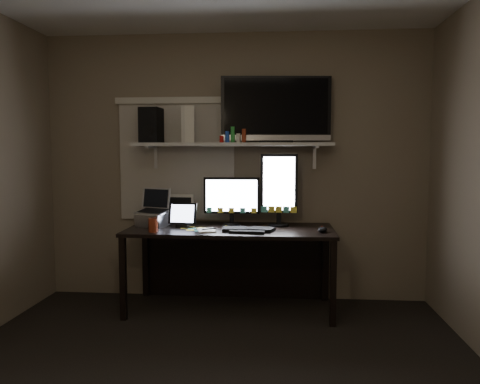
# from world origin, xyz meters

# --- Properties ---
(back_wall) EXTENTS (3.60, 0.00, 3.60)m
(back_wall) POSITION_xyz_m (0.00, 1.80, 1.25)
(back_wall) COLOR #776A55
(back_wall) RESTS_ON floor
(window_blinds) EXTENTS (1.10, 0.02, 1.10)m
(window_blinds) POSITION_xyz_m (-0.55, 1.79, 1.30)
(window_blinds) COLOR beige
(window_blinds) RESTS_ON back_wall
(desk) EXTENTS (1.80, 0.75, 0.73)m
(desk) POSITION_xyz_m (0.00, 1.55, 0.55)
(desk) COLOR black
(desk) RESTS_ON floor
(wall_shelf) EXTENTS (1.80, 0.35, 0.03)m
(wall_shelf) POSITION_xyz_m (0.00, 1.62, 1.46)
(wall_shelf) COLOR #B1B1AC
(wall_shelf) RESTS_ON back_wall
(monitor_landscape) EXTENTS (0.51, 0.06, 0.45)m
(monitor_landscape) POSITION_xyz_m (-0.01, 1.60, 0.95)
(monitor_landscape) COLOR black
(monitor_landscape) RESTS_ON desk
(monitor_portrait) EXTENTS (0.33, 0.08, 0.66)m
(monitor_portrait) POSITION_xyz_m (0.42, 1.59, 1.06)
(monitor_portrait) COLOR black
(monitor_portrait) RESTS_ON desk
(keyboard) EXTENTS (0.46, 0.21, 0.03)m
(keyboard) POSITION_xyz_m (0.16, 1.30, 0.74)
(keyboard) COLOR black
(keyboard) RESTS_ON desk
(mouse) EXTENTS (0.10, 0.13, 0.04)m
(mouse) POSITION_xyz_m (0.79, 1.29, 0.75)
(mouse) COLOR black
(mouse) RESTS_ON desk
(notepad) EXTENTS (0.19, 0.23, 0.01)m
(notepad) POSITION_xyz_m (-0.19, 1.26, 0.74)
(notepad) COLOR white
(notepad) RESTS_ON desk
(tablet) EXTENTS (0.26, 0.14, 0.22)m
(tablet) POSITION_xyz_m (-0.42, 1.43, 0.84)
(tablet) COLOR black
(tablet) RESTS_ON desk
(file_sorter) EXTENTS (0.22, 0.12, 0.26)m
(file_sorter) POSITION_xyz_m (-0.49, 1.67, 0.86)
(file_sorter) COLOR black
(file_sorter) RESTS_ON desk
(laptop) EXTENTS (0.36, 0.32, 0.33)m
(laptop) POSITION_xyz_m (-0.70, 1.48, 0.90)
(laptop) COLOR silver
(laptop) RESTS_ON desk
(cup) EXTENTS (0.09, 0.09, 0.12)m
(cup) POSITION_xyz_m (-0.62, 1.18, 0.79)
(cup) COLOR maroon
(cup) RESTS_ON desk
(sticky_notes) EXTENTS (0.32, 0.26, 0.00)m
(sticky_notes) POSITION_xyz_m (-0.35, 1.36, 0.73)
(sticky_notes) COLOR #F7E643
(sticky_notes) RESTS_ON desk
(tv) EXTENTS (1.00, 0.27, 0.59)m
(tv) POSITION_xyz_m (0.39, 1.67, 1.78)
(tv) COLOR black
(tv) RESTS_ON wall_shelf
(game_console) EXTENTS (0.14, 0.28, 0.32)m
(game_console) POSITION_xyz_m (-0.40, 1.61, 1.64)
(game_console) COLOR beige
(game_console) RESTS_ON wall_shelf
(speaker) EXTENTS (0.19, 0.23, 0.32)m
(speaker) POSITION_xyz_m (-0.75, 1.65, 1.64)
(speaker) COLOR black
(speaker) RESTS_ON wall_shelf
(bottles) EXTENTS (0.23, 0.09, 0.14)m
(bottles) POSITION_xyz_m (0.01, 1.56, 1.55)
(bottles) COLOR #A50F0C
(bottles) RESTS_ON wall_shelf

